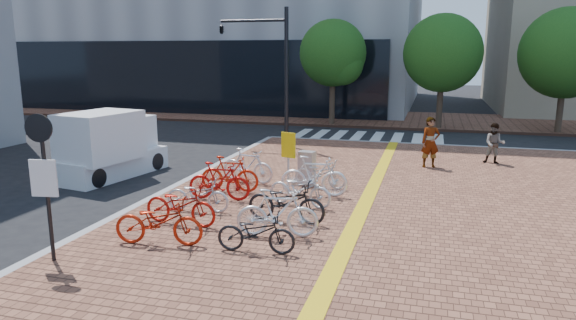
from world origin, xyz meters
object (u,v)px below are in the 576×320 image
(bike_9, at_px, (300,189))
(traffic_light_pole, at_px, (256,51))
(bike_6, at_px, (256,232))
(notice_sign, at_px, (44,170))
(bike_10, at_px, (314,176))
(bike_11, at_px, (320,174))
(yellow_sign, at_px, (288,150))
(box_truck, at_px, (109,145))
(pedestrian_a, at_px, (430,142))
(bike_2, at_px, (198,195))
(bike_8, at_px, (286,202))
(utility_box, at_px, (307,168))
(bike_7, at_px, (277,213))
(bike_4, at_px, (230,174))
(bike_3, at_px, (219,181))
(bike_1, at_px, (180,205))
(bike_0, at_px, (159,222))
(bike_5, at_px, (248,166))

(bike_9, bearing_deg, traffic_light_pole, 36.61)
(bike_6, bearing_deg, notice_sign, 107.70)
(bike_9, xyz_separation_m, bike_10, (0.14, 1.09, 0.11))
(notice_sign, bearing_deg, bike_11, 60.80)
(yellow_sign, distance_m, box_truck, 6.63)
(pedestrian_a, bearing_deg, bike_2, -147.44)
(bike_6, height_order, notice_sign, notice_sign)
(bike_10, relative_size, box_truck, 0.46)
(bike_8, bearing_deg, traffic_light_pole, 26.25)
(bike_11, distance_m, notice_sign, 8.19)
(utility_box, xyz_separation_m, box_truck, (-7.00, -0.18, 0.40))
(traffic_light_pole, bearing_deg, yellow_sign, -64.13)
(bike_7, distance_m, bike_9, 2.44)
(bike_11, height_order, yellow_sign, yellow_sign)
(pedestrian_a, bearing_deg, bike_4, -156.97)
(notice_sign, bearing_deg, bike_7, 32.90)
(bike_10, distance_m, box_truck, 7.59)
(bike_8, distance_m, pedestrian_a, 8.06)
(yellow_sign, bearing_deg, box_truck, 174.98)
(utility_box, height_order, traffic_light_pole, traffic_light_pole)
(bike_3, distance_m, bike_6, 4.11)
(bike_1, height_order, bike_6, bike_1)
(notice_sign, bearing_deg, box_truck, 116.54)
(bike_2, height_order, bike_11, bike_2)
(pedestrian_a, distance_m, box_truck, 11.35)
(bike_0, height_order, bike_6, bike_0)
(bike_10, relative_size, traffic_light_pole, 0.33)
(bike_2, height_order, yellow_sign, yellow_sign)
(pedestrian_a, distance_m, traffic_light_pole, 8.70)
(notice_sign, relative_size, box_truck, 0.70)
(utility_box, height_order, box_truck, box_truck)
(bike_0, relative_size, bike_7, 1.05)
(yellow_sign, bearing_deg, bike_4, -158.17)
(bike_10, distance_m, pedestrian_a, 5.82)
(bike_4, xyz_separation_m, bike_6, (2.35, -4.33, -0.10))
(yellow_sign, xyz_separation_m, notice_sign, (-3.05, -6.52, 0.65))
(bike_8, height_order, bike_10, bike_10)
(bike_8, relative_size, bike_9, 1.09)
(pedestrian_a, bearing_deg, bike_0, -138.65)
(bike_2, bearing_deg, bike_3, -9.02)
(bike_3, height_order, bike_6, bike_3)
(bike_5, height_order, traffic_light_pole, traffic_light_pole)
(bike_10, bearing_deg, notice_sign, 142.99)
(bike_2, height_order, notice_sign, notice_sign)
(yellow_sign, height_order, traffic_light_pole, traffic_light_pole)
(bike_11, relative_size, traffic_light_pole, 0.28)
(pedestrian_a, relative_size, traffic_light_pole, 0.30)
(bike_11, relative_size, notice_sign, 0.56)
(yellow_sign, bearing_deg, bike_6, -81.78)
(utility_box, xyz_separation_m, yellow_sign, (-0.40, -0.76, 0.68))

